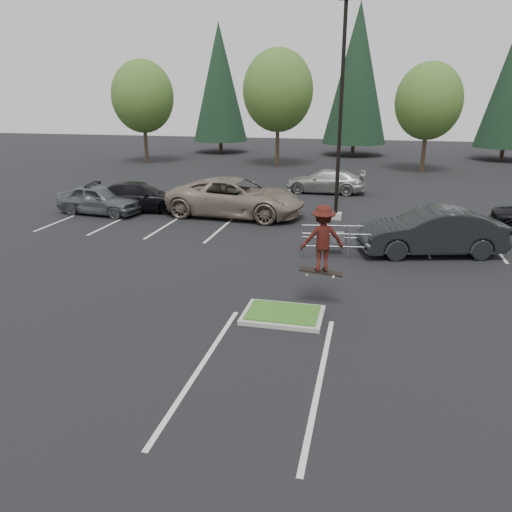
% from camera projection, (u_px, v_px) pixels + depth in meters
% --- Properties ---
extents(ground, '(120.00, 120.00, 0.00)m').
position_uv_depth(ground, '(283.00, 317.00, 13.87)').
color(ground, black).
rests_on(ground, ground).
extents(grass_median, '(2.20, 1.60, 0.16)m').
position_uv_depth(grass_median, '(283.00, 314.00, 13.84)').
color(grass_median, '#9A978F').
rests_on(grass_median, ground).
extents(stall_lines, '(22.62, 17.60, 0.01)m').
position_uv_depth(stall_lines, '(276.00, 251.00, 19.74)').
color(stall_lines, silver).
rests_on(stall_lines, ground).
extents(light_pole, '(0.70, 0.60, 10.12)m').
position_uv_depth(light_pole, '(340.00, 125.00, 23.48)').
color(light_pole, '#9A978F').
rests_on(light_pole, ground).
extents(decid_a, '(5.44, 5.44, 8.91)m').
position_uv_depth(decid_a, '(143.00, 99.00, 43.88)').
color(decid_a, '#38281C').
rests_on(decid_a, ground).
extents(decid_b, '(5.89, 5.89, 9.64)m').
position_uv_depth(decid_b, '(278.00, 93.00, 41.61)').
color(decid_b, '#38281C').
rests_on(decid_b, ground).
extents(decid_c, '(5.12, 5.12, 8.38)m').
position_uv_depth(decid_c, '(428.00, 104.00, 38.61)').
color(decid_c, '#38281C').
rests_on(decid_c, ground).
extents(conif_a, '(5.72, 5.72, 13.00)m').
position_uv_depth(conif_a, '(220.00, 83.00, 51.78)').
color(conif_a, '#38281C').
rests_on(conif_a, ground).
extents(conif_b, '(6.38, 6.38, 14.50)m').
position_uv_depth(conif_b, '(357.00, 74.00, 48.99)').
color(conif_b, '#38281C').
rests_on(conif_b, ground).
extents(conif_c, '(5.50, 5.50, 12.50)m').
position_uv_depth(conif_c, '(512.00, 84.00, 45.34)').
color(conif_c, '#38281C').
rests_on(conif_c, ground).
extents(cart_corral, '(3.73, 1.82, 1.02)m').
position_uv_depth(cart_corral, '(337.00, 238.00, 19.19)').
color(cart_corral, gray).
rests_on(cart_corral, ground).
extents(skateboarder, '(1.37, 1.03, 2.04)m').
position_uv_depth(skateboarder, '(322.00, 239.00, 13.97)').
color(skateboarder, black).
rests_on(skateboarder, ground).
extents(car_l_tan, '(7.11, 3.69, 1.91)m').
position_uv_depth(car_l_tan, '(236.00, 197.00, 25.20)').
color(car_l_tan, gray).
rests_on(car_l_tan, ground).
extents(car_l_black, '(5.54, 3.20, 1.51)m').
position_uv_depth(car_l_black, '(138.00, 197.00, 26.43)').
color(car_l_black, black).
rests_on(car_l_black, ground).
extents(car_l_grey, '(4.61, 2.29, 1.51)m').
position_uv_depth(car_l_grey, '(99.00, 200.00, 25.68)').
color(car_l_grey, '#505458').
rests_on(car_l_grey, ground).
extents(car_r_charc, '(5.70, 3.18, 1.78)m').
position_uv_depth(car_r_charc, '(431.00, 232.00, 19.11)').
color(car_r_charc, black).
rests_on(car_r_charc, ground).
extents(car_far_silver, '(5.01, 2.09, 1.45)m').
position_uv_depth(car_far_silver, '(325.00, 181.00, 31.36)').
color(car_far_silver, '#A1A19B').
rests_on(car_far_silver, ground).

